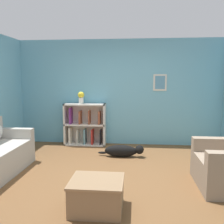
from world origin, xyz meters
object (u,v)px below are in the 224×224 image
coffee_table (97,194)px  bookshelf (85,125)px  dog (123,151)px  vase (81,97)px

coffee_table → bookshelf: bearing=104.1°
bookshelf → coffee_table: 3.21m
dog → vase: vase is taller
bookshelf → vase: size_ratio=3.51×
dog → bookshelf: bearing=137.6°
bookshelf → coffee_table: bookshelf is taller
dog → vase: 1.76m
coffee_table → vase: vase is taller
dog → vase: bearing=140.6°
vase → dog: bearing=-39.4°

